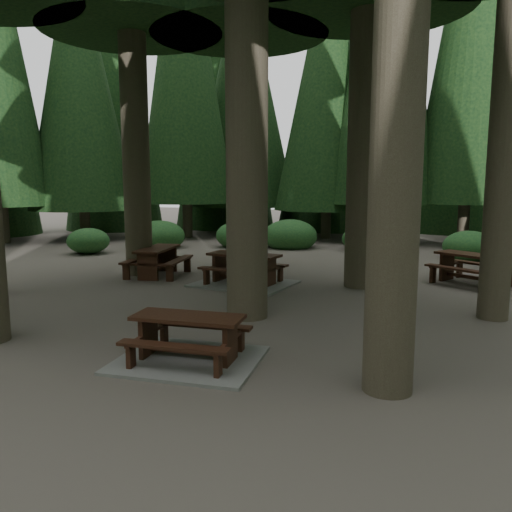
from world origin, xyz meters
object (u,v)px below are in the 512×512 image
at_px(picnic_table_a, 189,346).
at_px(picnic_table_b, 158,257).
at_px(picnic_table_c, 244,274).
at_px(picnic_table_d, 473,264).

bearing_deg(picnic_table_a, picnic_table_b, 119.53).
height_order(picnic_table_a, picnic_table_c, picnic_table_c).
bearing_deg(picnic_table_d, picnic_table_c, -125.84).
distance_m(picnic_table_a, picnic_table_d, 9.15).
distance_m(picnic_table_b, picnic_table_c, 2.93).
distance_m(picnic_table_c, picnic_table_d, 6.23).
xyz_separation_m(picnic_table_a, picnic_table_b, (-4.50, 6.00, 0.32)).
distance_m(picnic_table_a, picnic_table_c, 5.98).
xyz_separation_m(picnic_table_c, picnic_table_d, (5.75, 2.37, 0.26)).
bearing_deg(picnic_table_b, picnic_table_a, -155.03).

